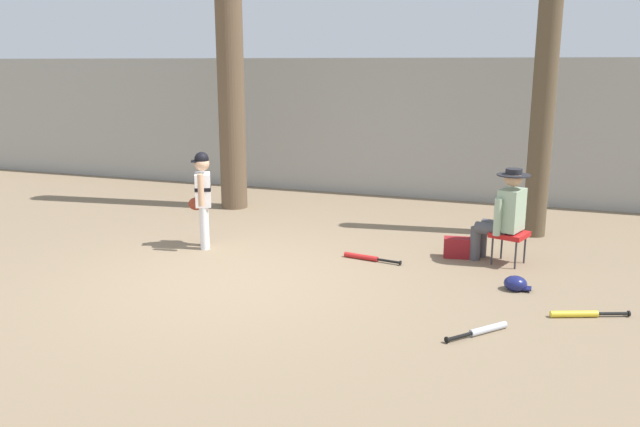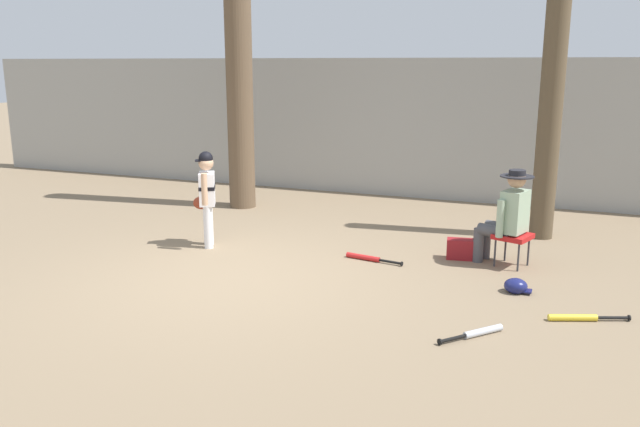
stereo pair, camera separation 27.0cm
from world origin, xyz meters
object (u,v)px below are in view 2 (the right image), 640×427
(seated_spectator, at_px, (507,214))
(bat_red_barrel, at_px, (367,258))
(tree_behind_spectator, at_px, (551,105))
(young_ballplayer, at_px, (207,193))
(batting_helmet_navy, at_px, (516,286))
(folding_stool, at_px, (513,237))
(handbag_beside_stool, at_px, (460,249))
(bat_yellow_trainer, at_px, (579,318))
(tree_near_player, at_px, (239,53))
(bat_aluminum_silver, at_px, (478,332))

(seated_spectator, height_order, bat_red_barrel, seated_spectator)
(tree_behind_spectator, relative_size, young_ballplayer, 3.27)
(seated_spectator, bearing_deg, batting_helmet_navy, -76.52)
(tree_behind_spectator, distance_m, folding_stool, 2.19)
(young_ballplayer, relative_size, folding_stool, 2.58)
(handbag_beside_stool, bearing_deg, folding_stool, -5.68)
(bat_yellow_trainer, height_order, batting_helmet_navy, batting_helmet_navy)
(young_ballplayer, relative_size, batting_helmet_navy, 4.39)
(handbag_beside_stool, bearing_deg, tree_near_player, 157.23)
(seated_spectator, relative_size, bat_red_barrel, 1.55)
(folding_stool, bearing_deg, tree_behind_spectator, 80.58)
(tree_near_player, relative_size, bat_yellow_trainer, 7.74)
(young_ballplayer, bearing_deg, tree_near_player, 107.56)
(handbag_beside_stool, bearing_deg, batting_helmet_navy, -52.65)
(handbag_beside_stool, xyz_separation_m, batting_helmet_navy, (0.78, -1.02, -0.06))
(folding_stool, distance_m, bat_aluminum_silver, 2.30)
(handbag_beside_stool, height_order, bat_red_barrel, handbag_beside_stool)
(tree_near_player, distance_m, tree_behind_spectator, 5.01)
(batting_helmet_navy, bearing_deg, folding_stool, 98.53)
(handbag_beside_stool, bearing_deg, bat_yellow_trainer, -48.58)
(tree_behind_spectator, height_order, handbag_beside_stool, tree_behind_spectator)
(bat_yellow_trainer, relative_size, batting_helmet_navy, 2.56)
(tree_near_player, relative_size, bat_aluminum_silver, 10.07)
(bat_red_barrel, relative_size, batting_helmet_navy, 2.61)
(folding_stool, height_order, seated_spectator, seated_spectator)
(tree_behind_spectator, relative_size, folding_stool, 8.44)
(handbag_beside_stool, relative_size, bat_red_barrel, 0.44)
(tree_behind_spectator, bearing_deg, folding_stool, -99.42)
(folding_stool, relative_size, bat_yellow_trainer, 0.67)
(tree_near_player, xyz_separation_m, bat_red_barrel, (2.98, -2.21, -2.57))
(handbag_beside_stool, height_order, batting_helmet_navy, handbag_beside_stool)
(bat_red_barrel, height_order, bat_yellow_trainer, same)
(young_ballplayer, bearing_deg, bat_aluminum_silver, -23.34)
(bat_aluminum_silver, height_order, bat_yellow_trainer, same)
(bat_yellow_trainer, bearing_deg, batting_helmet_navy, 137.38)
(tree_near_player, height_order, batting_helmet_navy, tree_near_player)
(folding_stool, height_order, handbag_beside_stool, folding_stool)
(bat_red_barrel, bearing_deg, seated_spectator, 16.22)
(tree_near_player, distance_m, bat_yellow_trainer, 6.91)
(young_ballplayer, distance_m, bat_yellow_trainer, 4.88)
(bat_aluminum_silver, xyz_separation_m, batting_helmet_navy, (0.21, 1.32, 0.04))
(folding_stool, bearing_deg, handbag_beside_stool, 174.32)
(tree_near_player, height_order, young_ballplayer, tree_near_player)
(bat_aluminum_silver, relative_size, batting_helmet_navy, 1.97)
(folding_stool, relative_size, bat_red_barrel, 0.65)
(bat_red_barrel, bearing_deg, batting_helmet_navy, -15.57)
(bat_yellow_trainer, bearing_deg, folding_stool, 116.98)
(seated_spectator, bearing_deg, handbag_beside_stool, 176.60)
(young_ballplayer, relative_size, bat_yellow_trainer, 1.72)
(handbag_beside_stool, bearing_deg, seated_spectator, -3.40)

